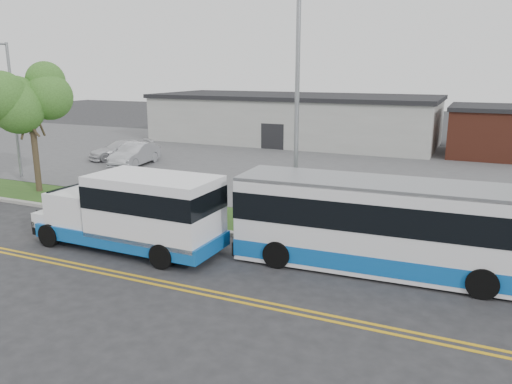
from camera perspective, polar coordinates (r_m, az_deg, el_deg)
The scene contains 18 objects.
ground at distance 19.92m, azimuth -6.57°, elevation -5.53°, with size 140.00×140.00×0.00m, color #28282B.
lane_line_north at distance 16.97m, azimuth -13.32°, elevation -9.34°, with size 70.00×0.12×0.01m, color gold.
lane_line_south at distance 16.75m, azimuth -13.95°, elevation -9.69°, with size 70.00×0.12×0.01m, color gold.
curb at distance 20.79m, azimuth -5.02°, elevation -4.43°, with size 80.00×0.30×0.15m, color #9E9B93.
verge at distance 22.31m, azimuth -2.75°, elevation -3.17°, with size 80.00×3.30×0.10m, color #234A18.
parking_lot at distance 35.09m, azimuth 7.79°, elevation 3.02°, with size 80.00×25.00×0.10m, color #4C4C4F.
commercial_building at distance 46.06m, azimuth 4.29°, elevation 8.36°, with size 25.40×10.40×4.35m.
brick_wing at distance 42.32m, azimuth 25.38°, elevation 6.28°, with size 6.30×7.30×3.90m.
tree_west at distance 29.10m, azimuth -24.46°, elevation 9.78°, with size 4.40×4.40×6.91m.
streetlight_near at distance 20.02m, azimuth 4.63°, elevation 9.96°, with size 0.35×1.53×9.50m.
streetlight_far at distance 33.61m, azimuth -26.09°, elevation 8.89°, with size 0.35×1.53×8.00m.
shuttle_bus at distance 18.83m, azimuth -13.32°, elevation -2.03°, with size 7.60×2.63×2.90m.
transit_bus at distance 17.06m, azimuth 16.02°, elevation -3.92°, with size 11.02×3.06×3.03m.
pedestrian at distance 22.97m, azimuth -11.59°, elevation -0.36°, with size 0.69×0.45×1.89m, color black.
parked_car_a at distance 35.44m, azimuth -13.68°, elevation 4.21°, with size 1.63×4.68×1.54m, color #B1B3B9.
parked_car_b at distance 38.29m, azimuth -15.17°, elevation 4.67°, with size 1.89×4.65×1.35m, color silver.
grocery_bag_left at distance 23.16m, azimuth -12.46°, elevation -2.31°, with size 0.32×0.32×0.32m, color white.
grocery_bag_right at distance 23.20m, azimuth -10.54°, elevation -2.18°, with size 0.32×0.32×0.32m, color white.
Camera 1 is at (9.77, -16.06, 6.59)m, focal length 35.00 mm.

